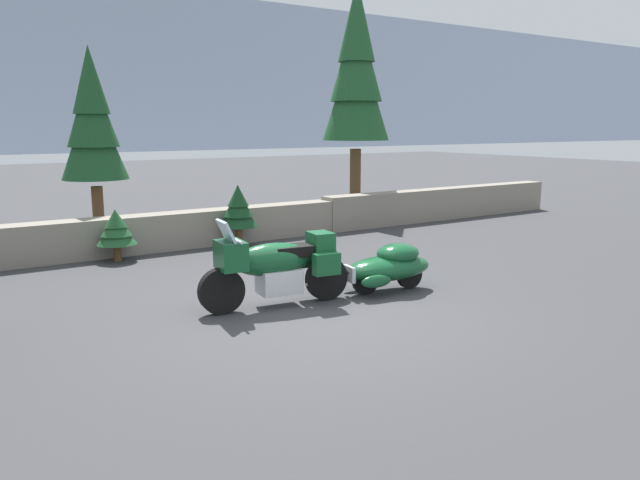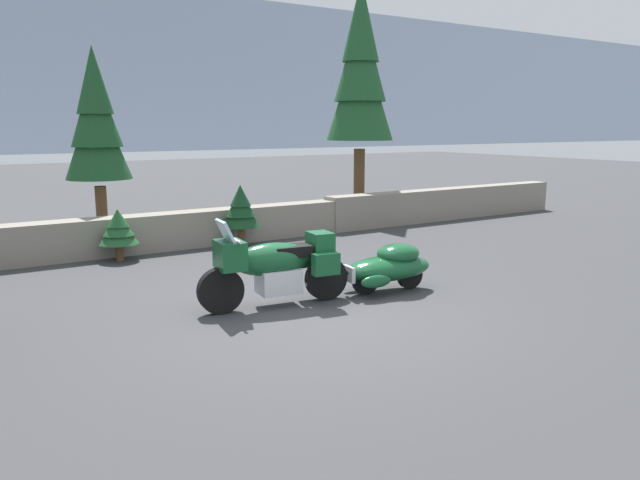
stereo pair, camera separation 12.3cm
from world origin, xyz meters
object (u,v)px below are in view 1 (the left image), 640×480
car_shaped_trailer (389,266)px  pine_tree_secondary (92,120)px  touring_motorcycle (275,265)px  pine_tree_tall (356,70)px

car_shaped_trailer → pine_tree_secondary: (-2.71, 7.04, 2.31)m
touring_motorcycle → pine_tree_tall: pine_tree_tall is taller
touring_motorcycle → pine_tree_tall: bearing=46.4°
pine_tree_tall → car_shaped_trailer: bearing=-123.3°
touring_motorcycle → car_shaped_trailer: touring_motorcycle is taller
touring_motorcycle → car_shaped_trailer: size_ratio=1.04×
touring_motorcycle → car_shaped_trailer: 1.96m
car_shaped_trailer → touring_motorcycle: bearing=172.7°
car_shaped_trailer → pine_tree_tall: (4.84, 7.36, 3.79)m
pine_tree_tall → pine_tree_secondary: 7.69m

